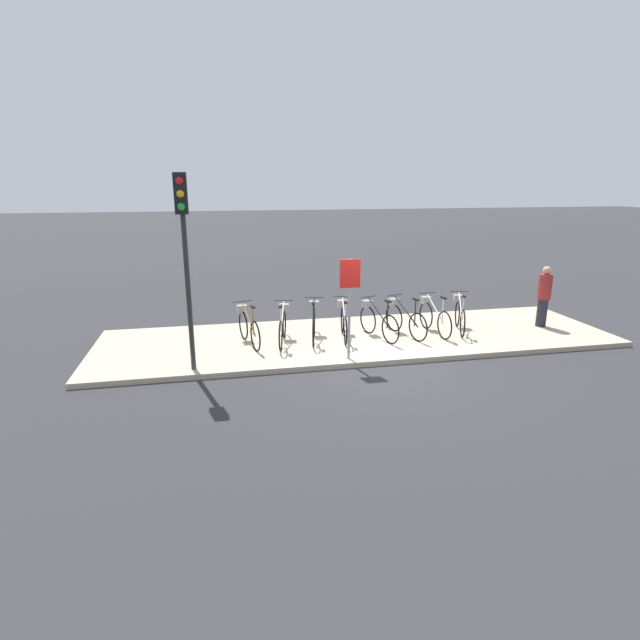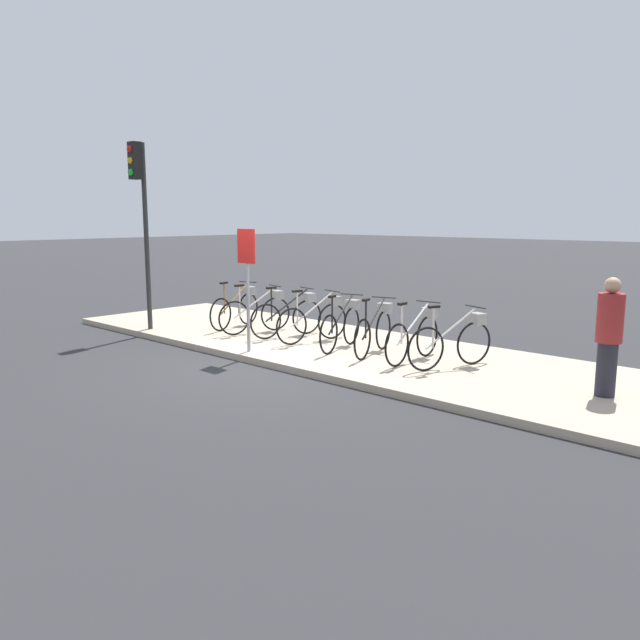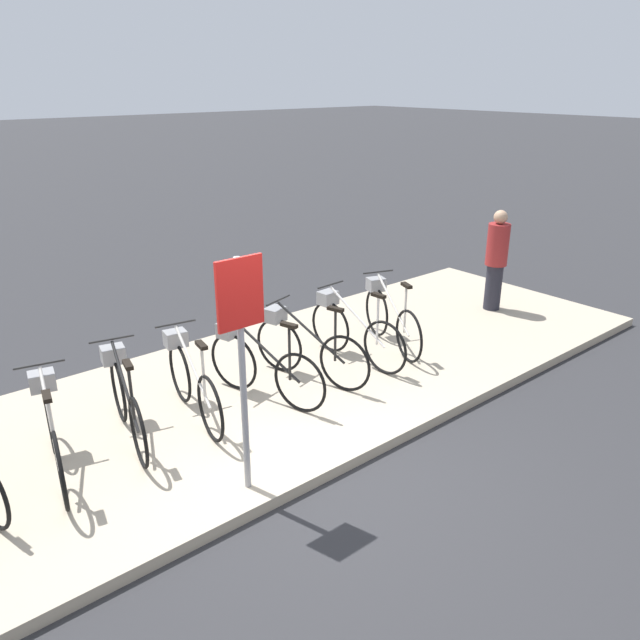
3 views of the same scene
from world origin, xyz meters
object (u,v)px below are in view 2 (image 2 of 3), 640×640
at_px(parked_bicycle_3, 316,318).
at_px(parked_bicycle_4, 343,324).
at_px(parked_bicycle_2, 291,314).
at_px(traffic_light, 140,197).
at_px(parked_bicycle_1, 259,311).
at_px(parked_bicycle_5, 375,328).
at_px(parked_bicycle_7, 455,340).
at_px(parked_bicycle_0, 237,307).
at_px(parked_bicycle_6, 416,334).
at_px(pedestrian, 609,335).
at_px(sign_post, 247,269).

relative_size(parked_bicycle_3, parked_bicycle_4, 1.02).
xyz_separation_m(parked_bicycle_2, traffic_light, (-2.82, -1.58, 2.33)).
height_order(parked_bicycle_1, parked_bicycle_5, same).
distance_m(parked_bicycle_2, parked_bicycle_4, 1.55).
bearing_deg(parked_bicycle_7, parked_bicycle_2, 178.98).
bearing_deg(parked_bicycle_0, parked_bicycle_5, -1.17).
bearing_deg(parked_bicycle_4, parked_bicycle_3, 169.53).
bearing_deg(parked_bicycle_2, parked_bicycle_5, -3.41).
xyz_separation_m(parked_bicycle_6, traffic_light, (-5.89, -1.48, 2.33)).
bearing_deg(parked_bicycle_5, parked_bicycle_7, 2.45).
xyz_separation_m(parked_bicycle_2, parked_bicycle_3, (0.74, -0.04, 0.00)).
bearing_deg(parked_bicycle_3, pedestrian, -0.89).
bearing_deg(traffic_light, parked_bicycle_4, 17.72).
xyz_separation_m(parked_bicycle_1, pedestrian, (6.93, 0.03, 0.39)).
relative_size(parked_bicycle_1, sign_post, 0.76).
distance_m(parked_bicycle_2, pedestrian, 6.16).
distance_m(parked_bicycle_2, parked_bicycle_5, 2.26).
height_order(parked_bicycle_5, traffic_light, traffic_light).
relative_size(pedestrian, sign_post, 0.74).
height_order(parked_bicycle_2, sign_post, sign_post).
xyz_separation_m(parked_bicycle_4, parked_bicycle_5, (0.71, 0.05, 0.00)).
height_order(parked_bicycle_1, parked_bicycle_7, same).
distance_m(parked_bicycle_7, sign_post, 3.79).
xyz_separation_m(parked_bicycle_2, pedestrian, (6.15, -0.12, 0.39)).
distance_m(parked_bicycle_3, parked_bicycle_5, 1.52).
height_order(parked_bicycle_1, parked_bicycle_6, same).
bearing_deg(sign_post, parked_bicycle_7, 23.70).
bearing_deg(parked_bicycle_2, parked_bicycle_0, -178.02).
xyz_separation_m(parked_bicycle_2, parked_bicycle_4, (1.54, -0.18, 0.00)).
relative_size(parked_bicycle_5, parked_bicycle_6, 0.97).
xyz_separation_m(parked_bicycle_4, traffic_light, (-4.35, -1.39, 2.33)).
height_order(parked_bicycle_6, sign_post, sign_post).
xyz_separation_m(parked_bicycle_3, parked_bicycle_5, (1.51, -0.10, 0.00)).
distance_m(traffic_light, sign_post, 3.53).
relative_size(parked_bicycle_5, parked_bicycle_7, 1.02).
bearing_deg(parked_bicycle_5, sign_post, -141.90).
relative_size(parked_bicycle_2, pedestrian, 1.02).
height_order(parked_bicycle_0, parked_bicycle_4, same).
bearing_deg(parked_bicycle_3, parked_bicycle_4, -10.47).
distance_m(parked_bicycle_1, parked_bicycle_6, 3.85).
bearing_deg(pedestrian, parked_bicycle_4, -179.20).
bearing_deg(parked_bicycle_5, parked_bicycle_0, 178.83).
bearing_deg(traffic_light, parked_bicycle_7, 12.84).
xyz_separation_m(parked_bicycle_3, traffic_light, (-3.55, -1.54, 2.33)).
bearing_deg(parked_bicycle_7, sign_post, -156.30).
height_order(parked_bicycle_7, sign_post, sign_post).
xyz_separation_m(parked_bicycle_1, traffic_light, (-2.03, -1.42, 2.33)).
xyz_separation_m(parked_bicycle_5, traffic_light, (-5.07, -1.44, 2.33)).
height_order(parked_bicycle_4, parked_bicycle_6, same).
height_order(parked_bicycle_0, pedestrian, pedestrian).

